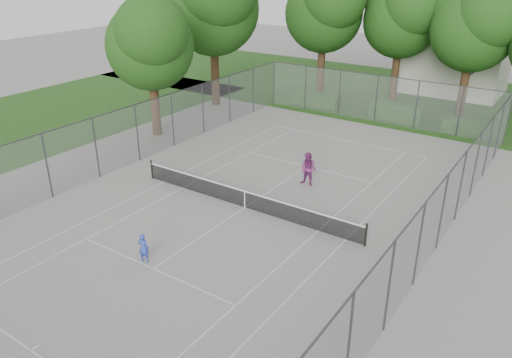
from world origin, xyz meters
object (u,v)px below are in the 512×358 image
Objects in this scene: house at (457,42)px; girl_player at (144,248)px; tennis_net at (245,199)px; woman_player at (308,169)px.

house is 36.16m from girl_player.
woman_player is at bearing 72.59° from tennis_net.
tennis_net is at bearing -114.86° from girl_player.
house reaches higher than woman_player.
house reaches higher than tennis_net.
woman_player is (-0.94, -25.50, -3.45)m from house.
woman_player reaches higher than girl_player.
woman_player reaches higher than tennis_net.
girl_player is (-2.92, -35.85, -3.74)m from house.
tennis_net is 6.24m from girl_player.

